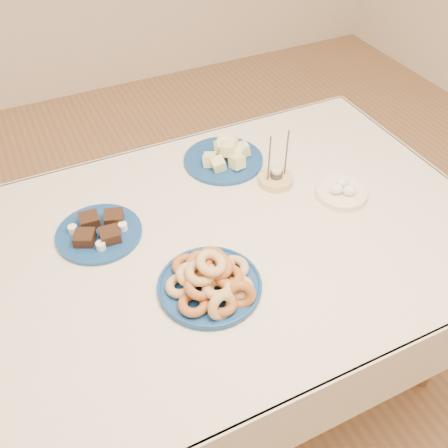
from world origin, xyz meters
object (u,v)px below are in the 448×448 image
at_px(donut_platter, 211,282).
at_px(melon_plate, 225,155).
at_px(candle_holder, 276,179).
at_px(dining_table, 217,261).
at_px(brownie_plate, 99,231).
at_px(egg_bowl, 342,192).

bearing_deg(donut_platter, melon_plate, 60.50).
bearing_deg(melon_plate, candle_holder, -59.71).
bearing_deg(dining_table, candle_holder, 27.69).
bearing_deg(candle_holder, donut_platter, -140.06).
xyz_separation_m(dining_table, candle_holder, (0.30, 0.15, 0.12)).
distance_m(melon_plate, brownie_plate, 0.54).
height_order(melon_plate, brownie_plate, melon_plate).
bearing_deg(candle_holder, brownie_plate, 178.88).
xyz_separation_m(donut_platter, melon_plate, (0.29, 0.51, -0.00)).
xyz_separation_m(dining_table, donut_platter, (-0.10, -0.18, 0.14)).
bearing_deg(brownie_plate, candle_holder, -1.12).
bearing_deg(candle_holder, melon_plate, 120.29).
bearing_deg(dining_table, brownie_plate, 152.32).
height_order(donut_platter, candle_holder, candle_holder).
height_order(brownie_plate, egg_bowl, egg_bowl).
bearing_deg(dining_table, donut_platter, -119.52).
relative_size(dining_table, melon_plate, 4.66).
xyz_separation_m(candle_holder, egg_bowl, (0.16, -0.16, -0.00)).
relative_size(dining_table, donut_platter, 5.69).
xyz_separation_m(brownie_plate, candle_holder, (0.61, -0.01, 0.00)).
distance_m(melon_plate, egg_bowl, 0.43).
xyz_separation_m(donut_platter, brownie_plate, (-0.22, 0.34, -0.02)).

